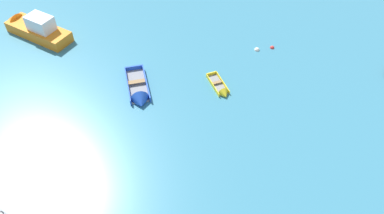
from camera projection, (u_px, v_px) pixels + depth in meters
The scene contains 5 objects.
rowboat_blue_midfield_right at pixel (139, 95), 28.68m from camera, with size 3.06×4.81×1.42m.
motor_launch_orange_outer_right at pixel (34, 28), 33.97m from camera, with size 7.38×4.48×2.59m.
rowboat_yellow_near_camera at pixel (222, 90), 29.16m from camera, with size 2.19×2.98×0.84m.
mooring_buoy_central at pixel (272, 48), 33.10m from camera, with size 0.39×0.39×0.39m, color red.
mooring_buoy_trailing at pixel (257, 50), 32.89m from camera, with size 0.46×0.46×0.46m, color silver.
Camera 1 is at (2.74, 0.68, 20.33)m, focal length 34.94 mm.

